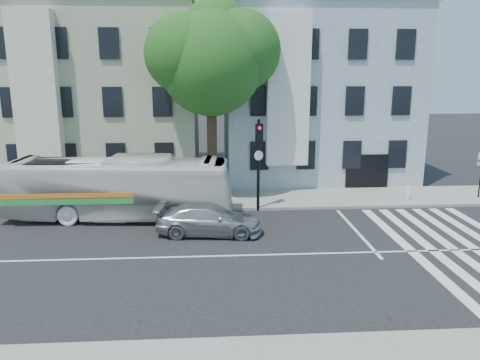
{
  "coord_description": "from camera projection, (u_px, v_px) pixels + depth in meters",
  "views": [
    {
      "loc": [
        -0.09,
        -17.29,
        7.15
      ],
      "look_at": [
        1.2,
        2.87,
        2.4
      ],
      "focal_mm": 35.0,
      "sensor_mm": 36.0,
      "label": 1
    }
  ],
  "objects": [
    {
      "name": "traffic_signal",
      "position": [
        259.0,
        153.0,
        23.65
      ],
      "size": [
        0.47,
        0.55,
        4.77
      ],
      "rotation": [
        0.0,
        0.0,
        0.43
      ],
      "color": "black",
      "rests_on": "ground"
    },
    {
      "name": "bus",
      "position": [
        118.0,
        188.0,
        22.85
      ],
      "size": [
        3.47,
        11.26,
        3.09
      ],
      "primitive_type": "imported",
      "rotation": [
        0.0,
        0.0,
        1.49
      ],
      "color": "silver",
      "rests_on": "ground"
    },
    {
      "name": "sidewalk_far",
      "position": [
        213.0,
        200.0,
        26.19
      ],
      "size": [
        80.0,
        4.0,
        0.15
      ],
      "primitive_type": "cube",
      "color": "gray",
      "rests_on": "ground"
    },
    {
      "name": "ground",
      "position": [
        214.0,
        256.0,
        18.43
      ],
      "size": [
        120.0,
        120.0,
        0.0
      ],
      "primitive_type": "plane",
      "color": "black",
      "rests_on": "ground"
    },
    {
      "name": "building_left",
      "position": [
        106.0,
        96.0,
        31.31
      ],
      "size": [
        12.0,
        10.0,
        11.0
      ],
      "primitive_type": "cube",
      "color": "#9EA187",
      "rests_on": "ground"
    },
    {
      "name": "hedge",
      "position": [
        111.0,
        200.0,
        24.59
      ],
      "size": [
        8.5,
        0.86,
        0.7
      ],
      "primitive_type": null,
      "rotation": [
        0.0,
        0.0,
        0.0
      ],
      "color": "#24611F",
      "rests_on": "sidewalk_far"
    },
    {
      "name": "sedan",
      "position": [
        209.0,
        219.0,
        20.79
      ],
      "size": [
        2.34,
        4.85,
        1.36
      ],
      "primitive_type": "imported",
      "rotation": [
        0.0,
        0.0,
        1.48
      ],
      "color": "#B2B5BA",
      "rests_on": "ground"
    },
    {
      "name": "street_tree",
      "position": [
        212.0,
        57.0,
        25.13
      ],
      "size": [
        7.3,
        5.9,
        11.1
      ],
      "color": "#2D2116",
      "rests_on": "ground"
    },
    {
      "name": "fire_hydrant",
      "position": [
        408.0,
        192.0,
        25.9
      ],
      "size": [
        0.43,
        0.26,
        0.79
      ],
      "rotation": [
        0.0,
        0.0,
        -0.03
      ],
      "color": "silver",
      "rests_on": "sidewalk_far"
    },
    {
      "name": "building_right",
      "position": [
        313.0,
        95.0,
        32.19
      ],
      "size": [
        12.0,
        10.0,
        11.0
      ],
      "primitive_type": "cube",
      "color": "#879AA1",
      "rests_on": "ground"
    }
  ]
}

